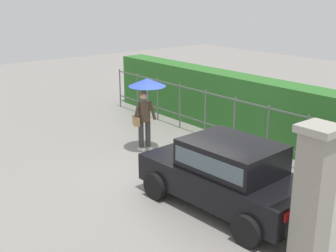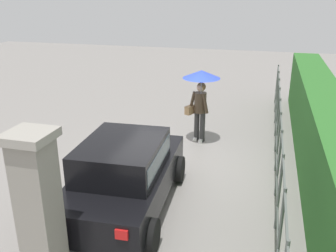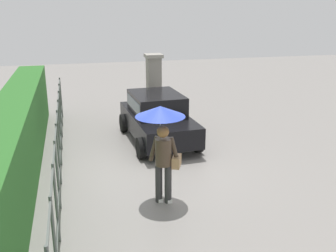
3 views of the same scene
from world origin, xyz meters
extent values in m
plane|color=gray|center=(0.00, 0.00, 0.00)|extent=(40.00, 40.00, 0.00)
cube|color=black|center=(1.97, -0.45, 0.58)|extent=(3.78, 1.83, 0.60)
cube|color=black|center=(2.12, -0.44, 1.18)|extent=(1.97, 1.54, 0.60)
cube|color=#4C5B66|center=(2.12, -0.44, 1.20)|extent=(1.82, 1.55, 0.33)
cylinder|color=black|center=(0.77, -1.35, 0.30)|extent=(0.61, 0.21, 0.60)
cylinder|color=black|center=(0.68, 0.33, 0.30)|extent=(0.61, 0.21, 0.60)
cylinder|color=black|center=(3.27, -1.22, 0.30)|extent=(0.61, 0.21, 0.60)
cylinder|color=black|center=(3.18, 0.46, 0.30)|extent=(0.61, 0.21, 0.60)
cube|color=red|center=(3.86, -0.90, 0.73)|extent=(0.07, 0.20, 0.16)
cube|color=red|center=(3.80, 0.20, 0.73)|extent=(0.07, 0.20, 0.16)
cylinder|color=#333333|center=(-1.85, 0.40, 0.43)|extent=(0.15, 0.15, 0.86)
cylinder|color=#333333|center=(-1.94, 0.22, 0.43)|extent=(0.15, 0.15, 0.86)
cube|color=white|center=(-1.80, 0.38, 0.04)|extent=(0.26, 0.10, 0.08)
cube|color=white|center=(-1.88, 0.20, 0.04)|extent=(0.26, 0.10, 0.08)
cylinder|color=#473828|center=(-1.90, 0.31, 1.15)|extent=(0.34, 0.34, 0.58)
sphere|color=#DBAD89|center=(-1.90, 0.31, 1.58)|extent=(0.22, 0.22, 0.22)
sphere|color=olive|center=(-1.92, 0.32, 1.60)|extent=(0.25, 0.25, 0.25)
cylinder|color=#473828|center=(-1.73, 0.48, 1.18)|extent=(0.18, 0.24, 0.56)
cylinder|color=#473828|center=(-1.92, 0.08, 1.18)|extent=(0.18, 0.24, 0.56)
cylinder|color=#B2B2B7|center=(-1.77, 0.34, 1.50)|extent=(0.02, 0.02, 0.77)
cone|color=blue|center=(-1.77, 0.34, 1.99)|extent=(1.03, 1.03, 0.22)
cube|color=tan|center=(-1.90, 0.03, 0.91)|extent=(0.38, 0.29, 0.24)
cube|color=gray|center=(4.24, -0.83, 1.15)|extent=(0.48, 0.48, 2.30)
cube|color=#9E998E|center=(4.24, -0.83, 2.36)|extent=(0.60, 0.60, 0.12)
cylinder|color=#59605B|center=(-6.46, 2.46, 0.75)|extent=(0.05, 0.05, 1.50)
cylinder|color=#59605B|center=(-5.25, 2.46, 0.75)|extent=(0.05, 0.05, 1.50)
cylinder|color=#59605B|center=(-4.05, 2.46, 0.75)|extent=(0.05, 0.05, 1.50)
cylinder|color=#59605B|center=(-2.85, 2.46, 0.75)|extent=(0.05, 0.05, 1.50)
cylinder|color=#59605B|center=(-1.64, 2.46, 0.75)|extent=(0.05, 0.05, 1.50)
cylinder|color=#59605B|center=(-0.44, 2.46, 0.75)|extent=(0.05, 0.05, 1.50)
cylinder|color=#59605B|center=(0.77, 2.46, 0.75)|extent=(0.05, 0.05, 1.50)
cylinder|color=#59605B|center=(1.97, 2.46, 0.75)|extent=(0.05, 0.05, 1.50)
cube|color=#59605B|center=(-0.44, 2.46, 1.42)|extent=(12.04, 0.03, 0.04)
cube|color=#59605B|center=(-0.44, 2.46, 0.45)|extent=(12.04, 0.03, 0.04)
cube|color=#2D6B28|center=(-0.44, 3.43, 0.95)|extent=(13.04, 0.90, 1.90)
camera|label=1|loc=(7.63, -6.57, 4.34)|focal=46.18mm
camera|label=2|loc=(8.04, 2.06, 4.11)|focal=39.51mm
camera|label=3|loc=(-9.16, 2.06, 4.03)|focal=41.37mm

